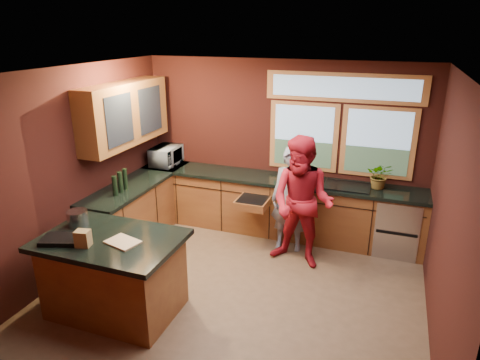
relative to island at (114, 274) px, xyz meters
The scene contains 14 objects.
floor 1.56m from the island, 37.65° to the left, with size 4.50×4.50×0.00m, color brown.
room_shell 1.90m from the island, 64.78° to the left, with size 4.52×4.02×2.71m.
back_counter 2.95m from the island, 62.15° to the left, with size 4.50×0.64×0.93m.
left_counter 1.92m from the island, 113.71° to the left, with size 0.64×2.30×0.93m.
island is the anchor object (origin of this frame).
person_grey 2.67m from the island, 54.58° to the left, with size 0.57×0.37×1.57m, color slate.
person_red 2.55m from the island, 44.94° to the left, with size 0.89×0.69×1.83m, color maroon.
microwave 2.78m from the island, 105.89° to the left, with size 0.57×0.39×0.32m, color #999999.
potted_plant 3.85m from the island, 44.42° to the left, with size 0.36×0.31×0.40m, color #999999.
paper_towel 3.10m from the island, 58.90° to the left, with size 0.12×0.12×0.28m, color silver.
cutting_board 0.52m from the island, 14.04° to the right, with size 0.35×0.25×0.02m, color tan.
stock_pot 0.80m from the island, 164.74° to the left, with size 0.24×0.24×0.18m, color #A7A7AC.
paper_bag 0.63m from the island, 120.96° to the right, with size 0.15×0.12×0.18m, color brown.
black_tray 0.71m from the island, 150.95° to the right, with size 0.40×0.28×0.05m, color black.
Camera 1 is at (1.62, -4.40, 3.15)m, focal length 32.00 mm.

